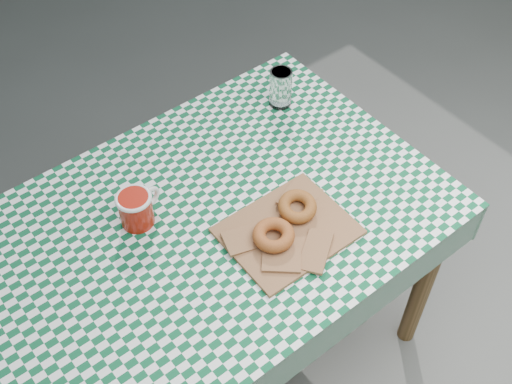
{
  "coord_description": "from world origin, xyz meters",
  "views": [
    {
      "loc": [
        -0.72,
        -0.94,
        2.11
      ],
      "look_at": [
        -0.01,
        -0.04,
        0.79
      ],
      "focal_mm": 44.95,
      "sensor_mm": 36.0,
      "label": 1
    }
  ],
  "objects_px": {
    "paper_bag": "(288,230)",
    "coffee_mug": "(136,209)",
    "table": "(213,297)",
    "drinking_glass": "(281,88)"
  },
  "relations": [
    {
      "from": "coffee_mug",
      "to": "drinking_glass",
      "type": "relative_size",
      "value": 1.42
    },
    {
      "from": "paper_bag",
      "to": "coffee_mug",
      "type": "distance_m",
      "value": 0.41
    },
    {
      "from": "table",
      "to": "coffee_mug",
      "type": "bearing_deg",
      "value": 141.02
    },
    {
      "from": "coffee_mug",
      "to": "drinking_glass",
      "type": "height_order",
      "value": "drinking_glass"
    },
    {
      "from": "table",
      "to": "paper_bag",
      "type": "relative_size",
      "value": 3.89
    },
    {
      "from": "coffee_mug",
      "to": "drinking_glass",
      "type": "distance_m",
      "value": 0.62
    },
    {
      "from": "paper_bag",
      "to": "coffee_mug",
      "type": "relative_size",
      "value": 1.84
    },
    {
      "from": "table",
      "to": "coffee_mug",
      "type": "height_order",
      "value": "coffee_mug"
    },
    {
      "from": "table",
      "to": "drinking_glass",
      "type": "xyz_separation_m",
      "value": [
        0.46,
        0.25,
        0.44
      ]
    },
    {
      "from": "paper_bag",
      "to": "drinking_glass",
      "type": "bearing_deg",
      "value": 52.62
    }
  ]
}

